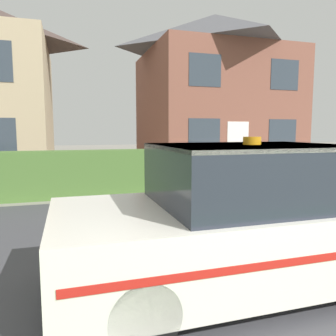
% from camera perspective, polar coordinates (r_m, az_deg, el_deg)
% --- Properties ---
extents(road_strip, '(28.00, 6.46, 0.01)m').
position_cam_1_polar(road_strip, '(5.35, 2.71, -12.12)').
color(road_strip, '#424247').
rests_on(road_strip, ground).
extents(garden_hedge, '(9.90, 0.66, 1.21)m').
position_cam_1_polar(garden_hedge, '(8.94, -5.92, -0.67)').
color(garden_hedge, '#4C7233').
rests_on(garden_hedge, ground).
extents(police_car, '(3.82, 1.82, 1.64)m').
position_cam_1_polar(police_car, '(3.73, 11.98, -8.65)').
color(police_car, black).
rests_on(police_car, road_strip).
extents(house_right, '(7.19, 6.71, 7.52)m').
position_cam_1_polar(house_right, '(17.43, 8.01, 13.41)').
color(house_right, brown).
rests_on(house_right, ground).
extents(wheelie_bin, '(0.57, 0.63, 1.05)m').
position_cam_1_polar(wheelie_bin, '(10.06, -23.33, -0.78)').
color(wheelie_bin, '#474C8C').
rests_on(wheelie_bin, ground).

